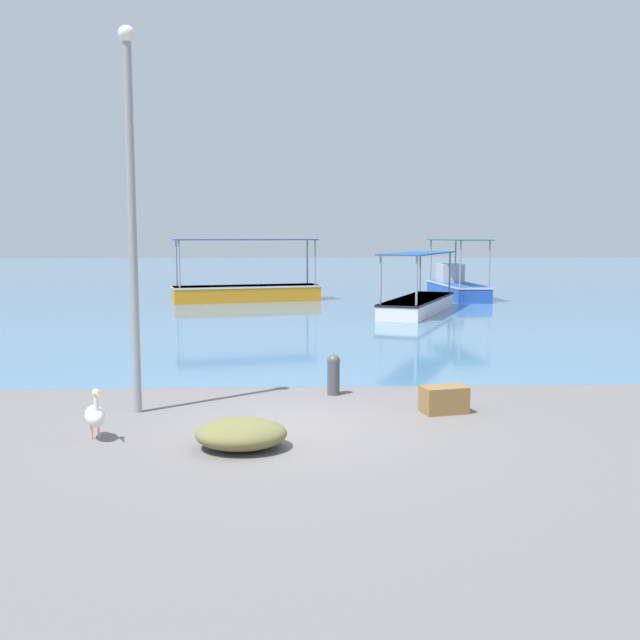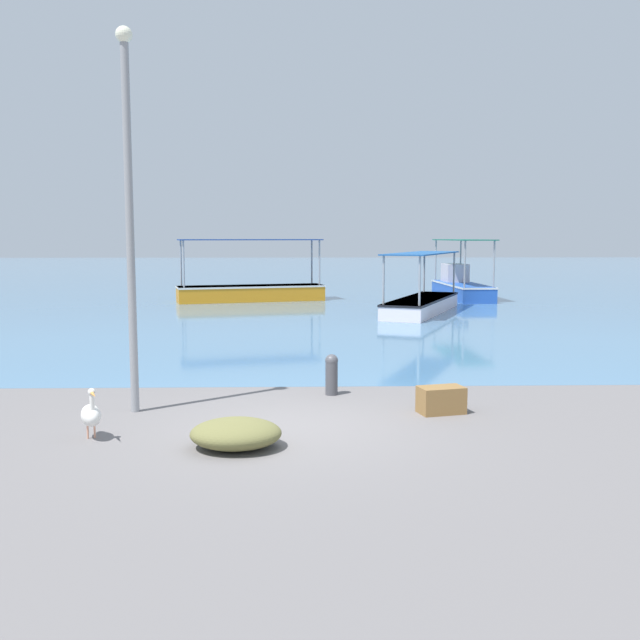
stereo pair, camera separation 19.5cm
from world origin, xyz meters
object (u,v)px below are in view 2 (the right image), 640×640
pelican (91,414)px  mooring_bollard (332,373)px  lamp_post (129,203)px  net_pile (236,434)px  fishing_boat_near_right (461,285)px  fishing_boat_outer (422,301)px  fishing_boat_center (251,289)px  cargo_crate (441,400)px

pelican → mooring_bollard: pelican is taller
lamp_post → net_pile: lamp_post is taller
mooring_bollard → net_pile: (-1.52, -3.42, -0.21)m
fishing_boat_near_right → fishing_boat_outer: size_ratio=0.90×
net_pile → pelican: bearing=166.7°
fishing_boat_center → fishing_boat_outer: size_ratio=1.01×
fishing_boat_near_right → fishing_boat_outer: (-3.14, -7.03, -0.17)m
pelican → cargo_crate: 5.72m
fishing_boat_near_right → lamp_post: size_ratio=0.98×
net_pile → cargo_crate: cargo_crate is taller
fishing_boat_outer → fishing_boat_near_right: bearing=65.9°
lamp_post → mooring_bollard: bearing=19.6°
fishing_boat_center → lamp_post: bearing=-91.4°
fishing_boat_center → net_pile: fishing_boat_center is taller
fishing_boat_center → lamp_post: 21.52m
lamp_post → fishing_boat_near_right: bearing=64.7°
fishing_boat_center → cargo_crate: size_ratio=9.24×
fishing_boat_near_right → mooring_bollard: bearing=-108.8°
mooring_bollard → net_pile: bearing=-114.0°
pelican → net_pile: size_ratio=0.61×
fishing_boat_center → fishing_boat_outer: (7.14, -5.44, -0.08)m
fishing_boat_center → net_pile: (1.40, -23.49, -0.35)m
fishing_boat_outer → cargo_crate: fishing_boat_outer is taller
fishing_boat_outer → net_pile: bearing=-107.6°
lamp_post → cargo_crate: bearing=-2.7°
fishing_boat_center → mooring_bollard: 20.28m
fishing_boat_center → mooring_bollard: bearing=-81.7°
fishing_boat_near_right → pelican: bearing=-114.3°
pelican → fishing_boat_outer: bearing=65.6°
pelican → net_pile: (2.20, -0.52, -0.17)m
cargo_crate → net_pile: bearing=-149.9°
pelican → net_pile: bearing=-13.3°
cargo_crate → fishing_boat_outer: bearing=81.5°
fishing_boat_center → lamp_post: lamp_post is taller
fishing_boat_near_right → cargo_crate: fishing_boat_near_right is taller
lamp_post → net_pile: (1.93, -2.18, -3.37)m
pelican → net_pile: 2.27m
fishing_boat_near_right → mooring_bollard: 22.88m
fishing_boat_outer → lamp_post: bearing=-115.8°
fishing_boat_near_right → cargo_crate: size_ratio=8.26×
fishing_boat_center → pelican: fishing_boat_center is taller
fishing_boat_outer → pelican: size_ratio=8.73×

